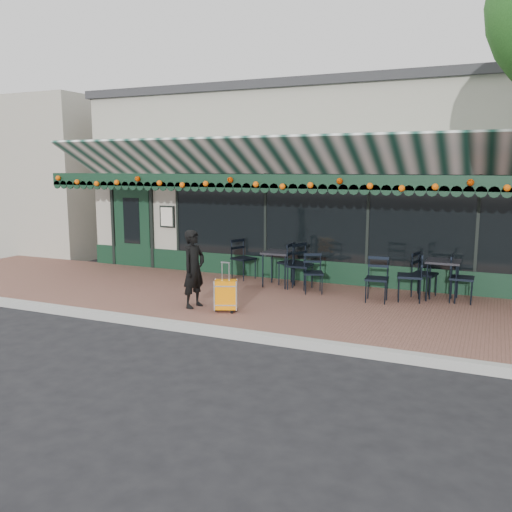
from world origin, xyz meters
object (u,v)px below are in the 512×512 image
at_px(suitcase, 226,295).
at_px(chair_b_left, 292,263).
at_px(cafe_table_a, 443,264).
at_px(chair_b_right, 300,266).
at_px(chair_b_front, 313,273).
at_px(chair_a_right, 424,274).
at_px(woman, 194,269).
at_px(chair_solo, 244,259).
at_px(chair_a_left, 410,277).
at_px(chair_a_front, 377,279).
at_px(chair_a_extra, 462,279).
at_px(cafe_table_b, 278,255).

relative_size(suitcase, chair_b_left, 0.92).
relative_size(suitcase, cafe_table_a, 1.15).
bearing_deg(chair_b_right, chair_b_front, -123.22).
height_order(chair_a_right, chair_b_right, chair_b_right).
bearing_deg(chair_b_right, woman, 150.91).
bearing_deg(chair_solo, chair_a_left, -77.91).
xyz_separation_m(chair_a_front, chair_solo, (-3.30, 0.94, 0.03)).
relative_size(chair_a_extra, chair_b_left, 0.94).
distance_m(chair_a_left, chair_a_extra, 0.99).
bearing_deg(chair_a_extra, chair_a_right, 74.97).
bearing_deg(chair_b_right, cafe_table_b, 82.51).
height_order(woman, chair_solo, woman).
relative_size(chair_a_extra, chair_b_front, 1.12).
bearing_deg(chair_solo, chair_a_right, -70.69).
bearing_deg(cafe_table_b, chair_b_front, -20.12).
distance_m(suitcase, chair_b_right, 2.40).
bearing_deg(cafe_table_a, chair_a_right, 161.76).
distance_m(chair_a_front, chair_b_right, 1.80).
relative_size(woman, chair_a_extra, 1.56).
height_order(chair_b_right, chair_solo, chair_b_right).
bearing_deg(woman, chair_a_left, -49.84).
bearing_deg(chair_b_left, suitcase, 15.27).
relative_size(cafe_table_b, chair_b_left, 0.78).
relative_size(woman, chair_a_left, 1.50).
relative_size(suitcase, chair_a_left, 0.94).
relative_size(chair_a_front, chair_a_extra, 0.95).
bearing_deg(chair_b_front, chair_a_extra, -15.42).
bearing_deg(suitcase, chair_a_left, 14.35).
relative_size(chair_a_left, chair_solo, 1.03).
xyz_separation_m(woman, chair_a_right, (3.83, 2.60, -0.27)).
distance_m(chair_a_left, chair_b_front, 1.93).
bearing_deg(chair_a_front, chair_solo, 158.87).
bearing_deg(cafe_table_b, chair_a_front, -13.54).
bearing_deg(chair_b_left, woman, 0.56).
xyz_separation_m(chair_a_extra, chair_solo, (-4.80, 0.31, 0.01)).
bearing_deg(chair_solo, suitcase, -140.10).
bearing_deg(chair_a_left, chair_a_extra, 98.25).
distance_m(woman, chair_a_left, 4.19).
height_order(suitcase, chair_b_right, chair_b_right).
distance_m(cafe_table_b, chair_b_right, 0.57).
distance_m(suitcase, chair_a_extra, 4.58).
bearing_deg(chair_b_left, chair_a_right, 113.96).
relative_size(chair_a_left, chair_a_right, 1.07).
height_order(woman, chair_a_front, woman).
bearing_deg(chair_solo, chair_b_front, -89.58).
bearing_deg(woman, chair_a_front, -49.80).
relative_size(chair_a_right, chair_solo, 0.96).
bearing_deg(chair_a_extra, suitcase, 122.17).
distance_m(woman, chair_a_right, 4.64).
relative_size(chair_a_right, chair_a_front, 1.03).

